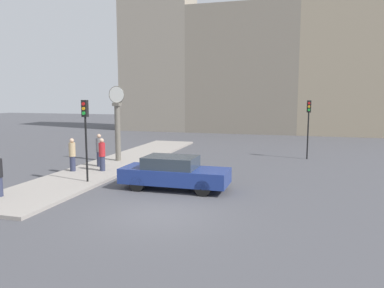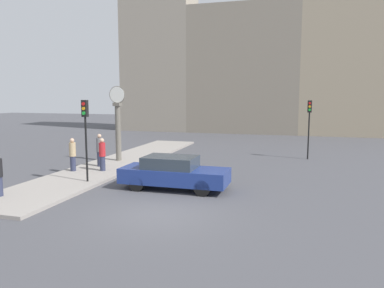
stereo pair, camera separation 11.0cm
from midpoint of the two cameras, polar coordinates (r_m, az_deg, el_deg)
name	(u,v)px [view 2 (the right image)]	position (r m, az deg, el deg)	size (l,w,h in m)	color
ground_plane	(159,213)	(13.30, -4.88, -10.51)	(120.00, 120.00, 0.00)	#47474C
sidewalk_corner	(120,162)	(22.94, -10.78, -2.77)	(3.35, 20.59, 0.14)	gray
building_row	(254,59)	(42.01, 9.43, 12.63)	(30.71, 5.00, 18.79)	gray
sedan_car	(174,173)	(16.37, -2.62, -4.37)	(4.69, 1.77, 1.45)	navy
traffic_light_near	(85,123)	(17.64, -15.77, 3.03)	(0.26, 0.24, 3.74)	black
traffic_light_far	(309,117)	(24.91, 17.56, 3.90)	(0.26, 0.24, 3.76)	black
street_clock	(118,124)	(23.00, -11.09, 2.99)	(1.02, 0.43, 4.49)	#666056
pedestrian_red_top	(102,154)	(20.16, -13.36, -1.55)	(0.33, 0.33, 1.72)	#2D334C
pedestrian_grey_jacket	(100,150)	(21.47, -13.74, -0.90)	(0.36, 0.36, 1.82)	#2D334C
pedestrian_tan_coat	(73,154)	(20.53, -17.58, -1.53)	(0.34, 0.34, 1.73)	#2D334C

